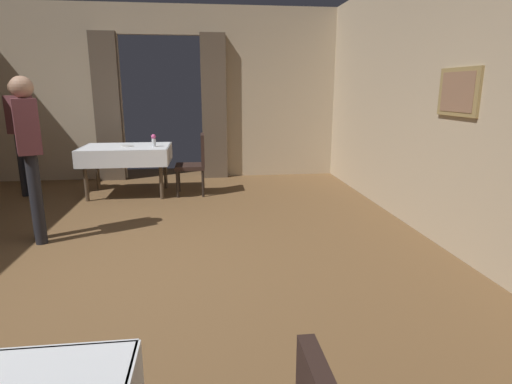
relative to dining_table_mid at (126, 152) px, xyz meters
The scene contains 9 objects.
ground 3.02m from the dining_table_mid, 81.16° to the right, with size 10.08×10.08×0.00m, color brown.
wall_right 4.75m from the dining_table_mid, 38.57° to the right, with size 0.16×8.40×3.00m.
wall_back 1.60m from the dining_table_mid, 70.41° to the left, with size 6.40×0.27×3.00m.
dining_table_mid is the anchor object (origin of this frame).
chair_mid_right 1.05m from the dining_table_mid, ahead, with size 0.45×0.44×0.93m.
flower_vase_mid 0.48m from the dining_table_mid, 14.15° to the right, with size 0.07×0.07×0.19m.
plate_mid_b 0.11m from the dining_table_mid, 43.80° to the right, with size 0.18×0.18×0.01m, color white.
person_waiter_by_doorway 1.52m from the dining_table_mid, behind, with size 0.42×0.38×1.72m.
person_diner_standing_aside 2.11m from the dining_table_mid, 106.71° to the right, with size 0.35×0.42×1.72m.
Camera 1 is at (0.73, -3.58, 1.59)m, focal length 29.29 mm.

